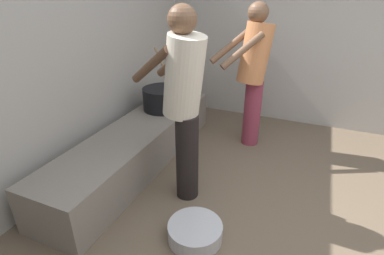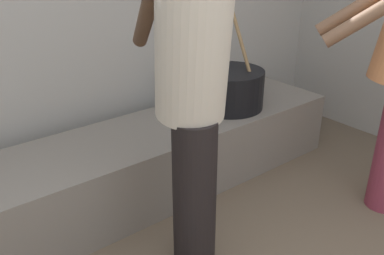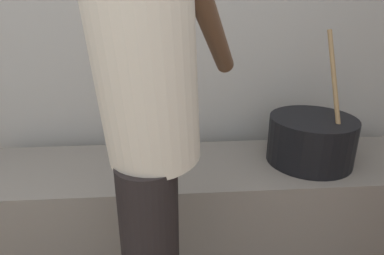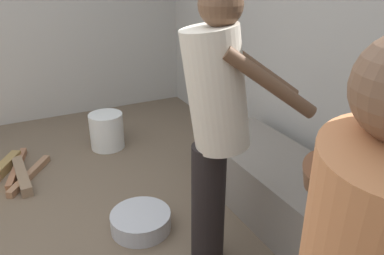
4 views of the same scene
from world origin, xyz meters
TOP-DOWN VIEW (x-y plane):
  - block_enclosure_rear at (0.00, 2.34)m, footprint 5.44×0.20m
  - hearth_ledge at (0.69, 1.82)m, footprint 2.53×0.60m
  - cooking_pot_main at (1.26, 1.82)m, footprint 0.47×0.47m
  - cook_in_cream_shirt at (0.42, 1.15)m, footprint 0.55×0.75m

SIDE VIEW (x-z plane):
  - hearth_ledge at x=0.69m, z-range 0.00..0.43m
  - cooking_pot_main at x=1.26m, z-range 0.20..0.92m
  - cook_in_cream_shirt at x=0.42m, z-range 0.12..1.78m
  - block_enclosure_rear at x=0.00m, z-range 0.00..2.39m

